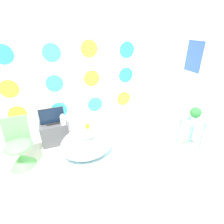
# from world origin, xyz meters

# --- Properties ---
(ground_plane) EXTENTS (12.00, 12.00, 0.00)m
(ground_plane) POSITION_xyz_m (0.00, 0.00, 0.00)
(ground_plane) COLOR silver
(wall_back_dotted) EXTENTS (5.01, 0.05, 2.60)m
(wall_back_dotted) POSITION_xyz_m (-0.00, 1.68, 1.30)
(wall_back_dotted) COLOR white
(wall_back_dotted) RESTS_ON ground_plane
(wall_right) EXTENTS (0.06, 2.66, 2.60)m
(wall_right) POSITION_xyz_m (2.03, 0.83, 1.31)
(wall_right) COLOR white
(wall_right) RESTS_ON ground_plane
(rug) EXTENTS (1.15, 0.68, 0.01)m
(rug) POSITION_xyz_m (0.03, 0.71, 0.00)
(rug) COLOR silver
(rug) RESTS_ON ground_plane
(bathtub) EXTENTS (0.87, 0.57, 0.56)m
(bathtub) POSITION_xyz_m (-0.02, 0.84, 0.28)
(bathtub) COLOR white
(bathtub) RESTS_ON ground_plane
(rubber_duck) EXTENTS (0.08, 0.09, 0.10)m
(rubber_duck) POSITION_xyz_m (0.02, 0.86, 0.61)
(rubber_duck) COLOR yellow
(rubber_duck) RESTS_ON bathtub
(chair) EXTENTS (0.43, 0.43, 0.81)m
(chair) POSITION_xyz_m (-1.05, 1.03, 0.26)
(chair) COLOR #66C166
(chair) RESTS_ON ground_plane
(tv_cabinet) EXTENTS (0.48, 0.33, 0.42)m
(tv_cabinet) POSITION_xyz_m (-0.49, 1.47, 0.21)
(tv_cabinet) COLOR #4C4C51
(tv_cabinet) RESTS_ON ground_plane
(tv) EXTENTS (0.43, 0.12, 0.31)m
(tv) POSITION_xyz_m (-0.49, 1.47, 0.56)
(tv) COLOR black
(tv) RESTS_ON tv_cabinet
(vase) EXTENTS (0.10, 0.10, 0.20)m
(vase) POSITION_xyz_m (-0.32, 1.38, 0.51)
(vase) COLOR white
(vase) RESTS_ON tv_cabinet
(side_table) EXTENTS (0.37, 0.28, 0.59)m
(side_table) POSITION_xyz_m (1.74, 0.40, 0.44)
(side_table) COLOR #72D8B7
(side_table) RESTS_ON ground_plane
(potted_plant_left) EXTENTS (0.18, 0.18, 0.24)m
(potted_plant_left) POSITION_xyz_m (1.74, 0.40, 0.73)
(potted_plant_left) COLOR white
(potted_plant_left) RESTS_ON side_table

